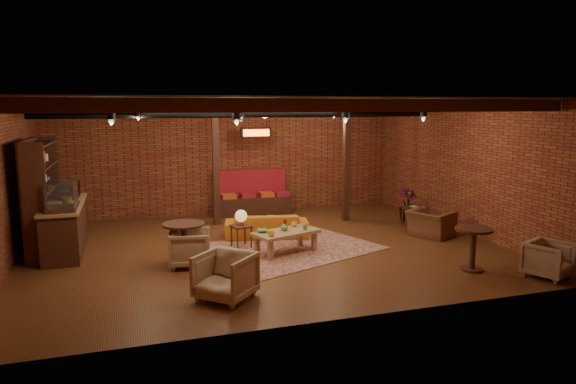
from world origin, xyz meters
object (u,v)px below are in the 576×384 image
object	(u,v)px
coffee_table	(285,234)
armchair_a	(190,246)
round_table_right	(473,242)
armchair_far	(548,258)
plant_tall	(409,173)
armchair_b	(225,274)
side_table_book	(411,209)
armchair_right	(431,219)
sofa	(266,225)
round_table_left	(184,237)
side_table_lamp	(241,219)

from	to	relation	value
coffee_table	armchair_a	xyz separation A→B (m)	(-2.01, -0.28, -0.03)
armchair_a	round_table_right	bearing A→B (deg)	-100.93
armchair_far	plant_tall	size ratio (longest dim) A/B	0.28
plant_tall	armchair_b	bearing A→B (deg)	-143.96
side_table_book	armchair_far	bearing A→B (deg)	-86.96
armchair_b	side_table_book	size ratio (longest dim) A/B	1.55
armchair_b	plant_tall	bearing A→B (deg)	79.76
armchair_right	armchair_far	bearing A→B (deg)	160.19
sofa	plant_tall	size ratio (longest dim) A/B	0.76
side_table_book	round_table_right	bearing A→B (deg)	-103.11
armchair_right	side_table_book	bearing A→B (deg)	-33.67
armchair_a	side_table_book	size ratio (longest dim) A/B	1.44
side_table_book	armchair_far	distance (m)	4.33
armchair_a	round_table_left	bearing A→B (deg)	74.03
sofa	coffee_table	bearing A→B (deg)	103.56
round_table_left	armchair_far	bearing A→B (deg)	-23.31
round_table_left	side_table_lamp	bearing A→B (deg)	34.96
round_table_right	coffee_table	bearing A→B (deg)	144.28
round_table_left	armchair_right	xyz separation A→B (m)	(5.83, 0.52, -0.15)
coffee_table	round_table_right	bearing A→B (deg)	-35.72
armchair_b	plant_tall	xyz separation A→B (m)	(5.78, 4.20, 0.87)
side_table_book	armchair_far	xyz separation A→B (m)	(0.23, -4.32, -0.09)
round_table_right	armchair_b	bearing A→B (deg)	-179.53
side_table_lamp	plant_tall	xyz separation A→B (m)	(4.88, 1.29, 0.65)
side_table_lamp	round_table_left	size ratio (longest dim) A/B	1.00
side_table_lamp	armchair_b	bearing A→B (deg)	-107.19
sofa	armchair_a	xyz separation A→B (m)	(-1.98, -1.69, 0.11)
sofa	round_table_left	bearing A→B (deg)	50.44
armchair_right	plant_tall	xyz separation A→B (m)	(0.37, 1.70, 0.87)
armchair_a	round_table_right	world-z (taller)	round_table_right
armchair_b	armchair_far	size ratio (longest dim) A/B	1.16
sofa	armchair_a	size ratio (longest dim) A/B	2.49
coffee_table	side_table_lamp	bearing A→B (deg)	138.51
side_table_lamp	armchair_far	size ratio (longest dim) A/B	1.16
armchair_a	armchair_right	size ratio (longest dim) A/B	0.81
armchair_a	armchair_b	size ratio (longest dim) A/B	0.93
side_table_lamp	armchair_right	world-z (taller)	side_table_lamp
round_table_left	armchair_b	world-z (taller)	round_table_left
armchair_b	armchair_right	bearing A→B (deg)	68.53
armchair_b	armchair_a	bearing A→B (deg)	143.19
side_table_lamp	round_table_left	xyz separation A→B (m)	(-1.33, -0.93, -0.07)
armchair_b	armchair_right	distance (m)	5.95
armchair_right	side_table_book	size ratio (longest dim) A/B	1.77
round_table_left	armchair_far	world-z (taller)	round_table_left
armchair_far	armchair_a	bearing A→B (deg)	133.14
sofa	round_table_right	world-z (taller)	round_table_right
armchair_a	armchair_b	world-z (taller)	armchair_b
side_table_book	armchair_far	world-z (taller)	armchair_far
sofa	round_table_right	size ratio (longest dim) A/B	2.37
armchair_b	round_table_right	distance (m)	4.71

